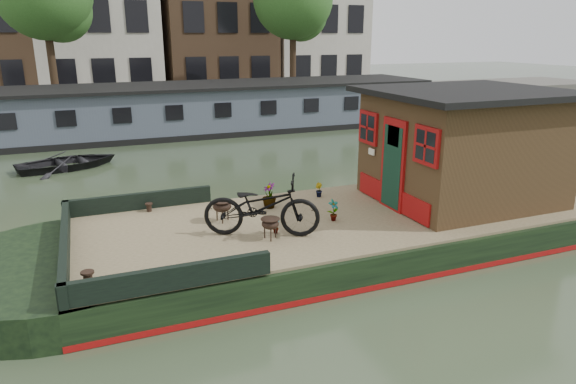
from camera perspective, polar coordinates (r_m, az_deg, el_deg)
name	(u,v)px	position (r m, az deg, el deg)	size (l,w,h in m)	color
ground	(372,240)	(11.07, 9.28, -5.25)	(120.00, 120.00, 0.00)	#283421
houseboat_hull	(315,236)	(10.38, 3.00, -4.95)	(14.01, 4.02, 0.60)	black
houseboat_deck	(373,212)	(10.85, 9.44, -2.19)	(11.80, 3.80, 0.05)	#897A54
bow_bulwark	(118,237)	(9.34, -18.32, -4.76)	(3.00, 4.00, 0.35)	black
cabin	(463,145)	(11.79, 18.92, 4.97)	(4.00, 3.50, 2.42)	black
bicycle	(262,206)	(9.25, -2.95, -1.61)	(0.73, 2.11, 1.11)	black
potted_plant_a	(333,210)	(10.10, 5.07, -2.03)	(0.23, 0.16, 0.44)	#97382B
potted_plant_b	(319,190)	(11.60, 3.42, 0.24)	(0.18, 0.14, 0.32)	brown
potted_plant_d	(269,195)	(10.82, -2.09, -0.38)	(0.30, 0.30, 0.54)	brown
potted_plant_e	(276,224)	(9.45, -1.39, -3.61)	(0.18, 0.12, 0.34)	#9D3E2E
brazier_front	(270,229)	(9.18, -1.98, -4.10)	(0.36, 0.36, 0.39)	black
brazier_rear	(222,211)	(10.11, -7.31, -2.11)	(0.39, 0.39, 0.42)	black
bollard_port	(149,207)	(11.02, -15.19, -1.65)	(0.16, 0.16, 0.18)	black
bollard_stbd	(88,278)	(8.12, -21.34, -8.92)	(0.19, 0.19, 0.22)	black
dinghy	(68,158)	(18.19, -23.29, 3.46)	(2.23, 3.12, 0.65)	black
far_houseboat	(212,109)	(23.57, -8.48, 9.07)	(20.40, 4.40, 2.11)	#424A58
quay	(184,104)	(29.95, -11.43, 9.58)	(60.00, 6.00, 0.90)	#47443F
tree_right	(295,2)	(30.15, 0.77, 20.32)	(4.40, 4.40, 7.40)	#332316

